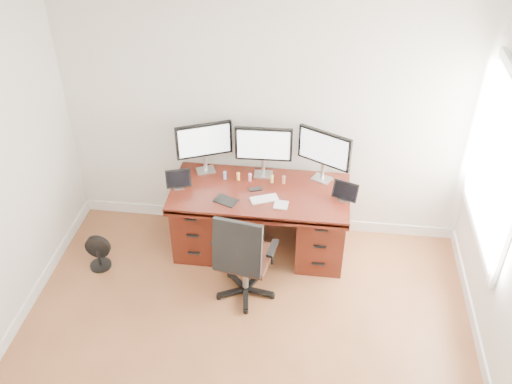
# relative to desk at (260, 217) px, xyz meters

# --- Properties ---
(back_wall) EXTENTS (4.00, 0.10, 2.70)m
(back_wall) POSITION_rel_desk_xyz_m (0.00, 0.42, 0.95)
(back_wall) COLOR silver
(back_wall) RESTS_ON ground
(desk) EXTENTS (1.70, 0.80, 0.75)m
(desk) POSITION_rel_desk_xyz_m (0.00, 0.00, 0.00)
(desk) COLOR #45150D
(desk) RESTS_ON ground
(office_chair) EXTENTS (0.60, 0.60, 0.99)m
(office_chair) POSITION_rel_desk_xyz_m (-0.07, -0.69, -0.08)
(office_chair) COLOR black
(office_chair) RESTS_ON ground
(floor_fan) EXTENTS (0.25, 0.21, 0.36)m
(floor_fan) POSITION_rel_desk_xyz_m (-1.54, -0.48, -0.23)
(floor_fan) COLOR black
(floor_fan) RESTS_ON ground
(monitor_left) EXTENTS (0.52, 0.25, 0.53)m
(monitor_left) POSITION_rel_desk_xyz_m (-0.58, 0.24, 0.68)
(monitor_left) COLOR silver
(monitor_left) RESTS_ON desk
(monitor_center) EXTENTS (0.55, 0.15, 0.53)m
(monitor_center) POSITION_rel_desk_xyz_m (0.00, 0.24, 0.68)
(monitor_center) COLOR silver
(monitor_center) RESTS_ON desk
(monitor_right) EXTENTS (0.50, 0.28, 0.53)m
(monitor_right) POSITION_rel_desk_xyz_m (0.58, 0.24, 0.68)
(monitor_right) COLOR silver
(monitor_right) RESTS_ON desk
(tablet_left) EXTENTS (0.25, 0.14, 0.19)m
(tablet_left) POSITION_rel_desk_xyz_m (-0.78, -0.08, 0.43)
(tablet_left) COLOR silver
(tablet_left) RESTS_ON desk
(tablet_right) EXTENTS (0.25, 0.15, 0.19)m
(tablet_right) POSITION_rel_desk_xyz_m (0.80, -0.08, 0.43)
(tablet_right) COLOR silver
(tablet_right) RESTS_ON desk
(keyboard) EXTENTS (0.28, 0.20, 0.01)m
(keyboard) POSITION_rel_desk_xyz_m (0.06, -0.17, 0.36)
(keyboard) COLOR white
(keyboard) RESTS_ON desk
(trackpad) EXTENTS (0.14, 0.14, 0.01)m
(trackpad) POSITION_rel_desk_xyz_m (0.22, -0.24, 0.35)
(trackpad) COLOR silver
(trackpad) RESTS_ON desk
(drawing_tablet) EXTENTS (0.25, 0.21, 0.01)m
(drawing_tablet) POSITION_rel_desk_xyz_m (-0.29, -0.24, 0.35)
(drawing_tablet) COLOR black
(drawing_tablet) RESTS_ON desk
(phone) EXTENTS (0.13, 0.10, 0.01)m
(phone) POSITION_rel_desk_xyz_m (-0.05, -0.02, 0.35)
(phone) COLOR black
(phone) RESTS_ON desk
(figurine_blue) EXTENTS (0.04, 0.04, 0.09)m
(figurine_blue) POSITION_rel_desk_xyz_m (-0.37, 0.12, 0.40)
(figurine_blue) COLOR #6285E4
(figurine_blue) RESTS_ON desk
(figurine_orange) EXTENTS (0.04, 0.04, 0.09)m
(figurine_orange) POSITION_rel_desk_xyz_m (-0.23, 0.12, 0.40)
(figurine_orange) COLOR #F8A23C
(figurine_orange) RESTS_ON desk
(figurine_pink) EXTENTS (0.04, 0.04, 0.09)m
(figurine_pink) POSITION_rel_desk_xyz_m (-0.12, 0.12, 0.40)
(figurine_pink) COLOR pink
(figurine_pink) RESTS_ON desk
(figurine_yellow) EXTENTS (0.04, 0.04, 0.09)m
(figurine_yellow) POSITION_rel_desk_xyz_m (0.10, 0.12, 0.40)
(figurine_yellow) COLOR #CABD56
(figurine_yellow) RESTS_ON desk
(figurine_brown) EXTENTS (0.04, 0.04, 0.09)m
(figurine_brown) POSITION_rel_desk_xyz_m (0.21, 0.12, 0.40)
(figurine_brown) COLOR #936346
(figurine_brown) RESTS_ON desk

